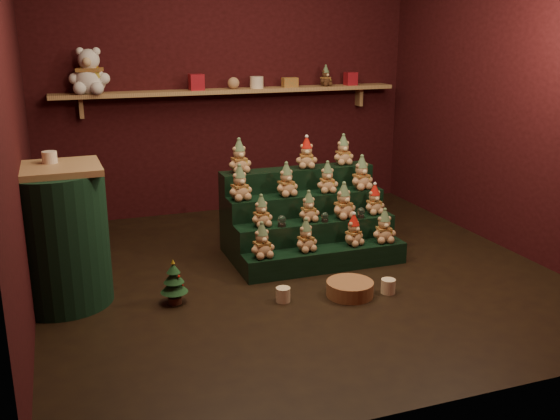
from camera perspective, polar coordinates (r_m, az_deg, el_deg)
name	(u,v)px	position (r m, az deg, el deg)	size (l,w,h in m)	color
ground	(297,272)	(5.13, 1.52, -5.69)	(4.00, 4.00, 0.00)	black
back_wall	(227,80)	(6.73, -4.85, 11.79)	(4.00, 0.10, 2.80)	black
front_wall	(460,146)	(3.00, 16.15, 5.65)	(4.00, 0.10, 2.80)	black
left_wall	(4,112)	(4.48, -23.89, 8.23)	(0.10, 4.00, 2.80)	black
right_wall	(519,91)	(5.85, 20.99, 10.13)	(0.10, 4.00, 2.80)	black
back_shelf	(232,91)	(6.57, -4.42, 10.76)	(3.60, 0.26, 0.24)	tan
riser_tier_front	(326,259)	(5.17, 4.20, -4.48)	(1.40, 0.22, 0.18)	black
riser_tier_midfront	(315,240)	(5.33, 3.26, -2.79)	(1.40, 0.22, 0.36)	black
riser_tier_midback	(306,223)	(5.50, 2.38, -1.21)	(1.40, 0.22, 0.54)	black
riser_tier_back	(297,207)	(5.67, 1.56, 0.29)	(1.40, 0.22, 0.72)	black
teddy_0	(262,240)	(4.90, -1.67, -2.79)	(0.20, 0.18, 0.28)	tan
teddy_1	(306,235)	(5.04, 2.38, -2.33)	(0.19, 0.17, 0.26)	tan
teddy_2	(354,230)	(5.22, 6.74, -1.82)	(0.19, 0.17, 0.26)	tan
teddy_3	(384,226)	(5.32, 9.50, -1.45)	(0.20, 0.18, 0.28)	tan
teddy_4	(261,211)	(5.08, -1.72, -0.09)	(0.18, 0.17, 0.26)	tan
teddy_5	(309,206)	(5.22, 2.63, 0.32)	(0.18, 0.16, 0.25)	tan
teddy_6	(344,201)	(5.32, 5.83, 0.84)	(0.21, 0.19, 0.30)	tan
teddy_7	(374,199)	(5.49, 8.62, 0.96)	(0.18, 0.17, 0.26)	tan
teddy_8	(240,183)	(5.20, -3.72, 2.49)	(0.21, 0.19, 0.29)	tan
teddy_9	(286,180)	(5.31, 0.58, 2.79)	(0.20, 0.18, 0.28)	tan
teddy_10	(327,177)	(5.45, 4.35, 2.99)	(0.19, 0.17, 0.26)	tan
teddy_11	(361,173)	(5.59, 7.46, 3.39)	(0.21, 0.19, 0.29)	tan
teddy_12	(239,156)	(5.39, -3.76, 4.93)	(0.20, 0.18, 0.29)	tan
teddy_13	(306,153)	(5.57, 2.43, 5.24)	(0.19, 0.17, 0.27)	tan
teddy_14	(343,150)	(5.74, 5.79, 5.49)	(0.19, 0.17, 0.27)	tan
snow_globe_a	(282,221)	(5.09, 0.16, -1.00)	(0.07, 0.07, 0.09)	black
snow_globe_b	(325,217)	(5.23, 4.12, -0.63)	(0.06, 0.06, 0.08)	black
snow_globe_c	(361,213)	(5.37, 7.40, -0.23)	(0.07, 0.07, 0.09)	black
side_table	(58,237)	(4.69, -19.66, -2.31)	(0.71, 0.71, 1.01)	tan
table_ornament	(50,157)	(4.65, -20.32, 4.55)	(0.10, 0.10, 0.08)	beige
mini_christmas_tree	(174,282)	(4.58, -9.67, -6.52)	(0.20, 0.20, 0.34)	#452618
mug_left	(283,295)	(4.59, 0.28, -7.74)	(0.11, 0.11, 0.11)	beige
mug_right	(388,286)	(4.79, 9.86, -6.88)	(0.11, 0.11, 0.11)	beige
wicker_basket	(350,289)	(4.71, 6.41, -7.16)	(0.35, 0.35, 0.11)	#A36C41
white_bear	(89,65)	(6.29, -17.05, 12.58)	(0.39, 0.35, 0.54)	white
brown_bear	(326,76)	(6.88, 4.19, 12.13)	(0.15, 0.14, 0.21)	#452C17
gift_tin_red_a	(196,82)	(6.45, -7.65, 11.51)	(0.14, 0.14, 0.16)	#AE1A28
gift_tin_cream	(257,82)	(6.62, -2.14, 11.58)	(0.14, 0.14, 0.12)	beige
gift_tin_red_b	(351,79)	(7.02, 6.47, 11.84)	(0.12, 0.12, 0.14)	#AE1A28
shelf_plush_ball	(234,83)	(6.55, -4.27, 11.50)	(0.12, 0.12, 0.12)	tan
scarf_gift_box	(290,82)	(6.74, 0.91, 11.59)	(0.16, 0.10, 0.10)	#D0571D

